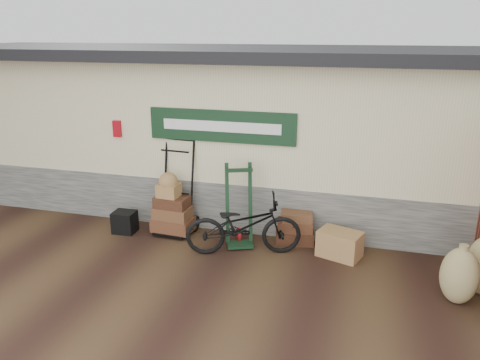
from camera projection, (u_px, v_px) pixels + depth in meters
name	position (u px, v px, depth m)	size (l,w,h in m)	color
ground	(222.00, 256.00, 7.63)	(80.00, 80.00, 0.00)	black
station_building	(261.00, 127.00, 9.65)	(14.40, 4.10, 3.20)	#4C4C47
porter_trolley	(176.00, 186.00, 8.37)	(0.86, 0.64, 1.71)	black
green_barrow	(239.00, 205.00, 7.88)	(0.51, 0.43, 1.41)	black
suitcase_stack	(295.00, 227.00, 8.05)	(0.65, 0.41, 0.57)	#331E10
wicker_hamper	(340.00, 244.00, 7.57)	(0.67, 0.43, 0.43)	olive
black_trunk	(125.00, 222.00, 8.49)	(0.39, 0.34, 0.39)	black
bicycle	(244.00, 222.00, 7.58)	(1.88, 0.66, 1.09)	black
burlap_sack_right	(459.00, 276.00, 6.22)	(0.50, 0.42, 0.80)	#907B4D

